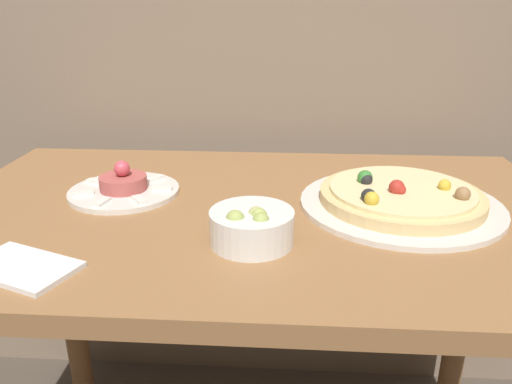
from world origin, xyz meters
TOP-DOWN VIEW (x-y plane):
  - dining_table at (0.00, 0.36)m, footprint 1.19×0.72m
  - pizza_plate at (0.27, 0.38)m, footprint 0.37×0.37m
  - tartare_plate at (-0.26, 0.41)m, footprint 0.22×0.22m
  - small_bowl at (0.01, 0.21)m, footprint 0.13×0.13m
  - napkin at (-0.31, 0.11)m, footprint 0.18×0.14m

SIDE VIEW (x-z plane):
  - dining_table at x=0.00m, z-range 0.27..1.03m
  - napkin at x=-0.31m, z-range 0.77..0.78m
  - tartare_plate at x=-0.26m, z-range 0.75..0.82m
  - pizza_plate at x=0.27m, z-range 0.76..0.82m
  - small_bowl at x=0.01m, z-range 0.76..0.83m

